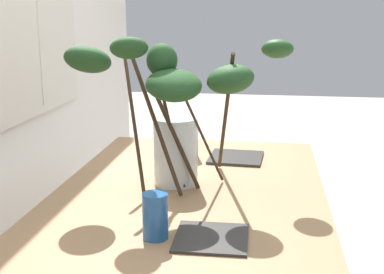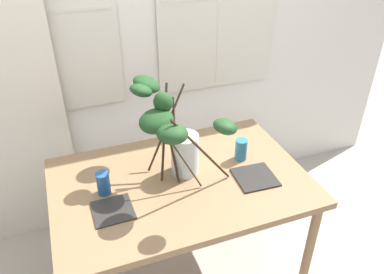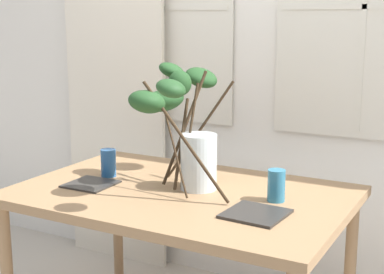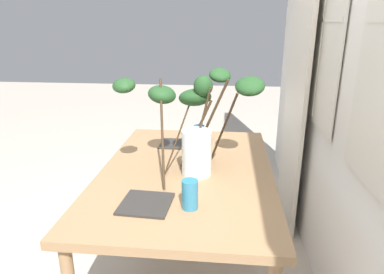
% 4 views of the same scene
% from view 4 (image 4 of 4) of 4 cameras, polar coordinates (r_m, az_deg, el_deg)
% --- Properties ---
extents(back_wall_with_windows, '(4.27, 0.14, 2.60)m').
position_cam_4_polar(back_wall_with_windows, '(1.89, 26.43, 9.02)').
color(back_wall_with_windows, silver).
rests_on(back_wall_with_windows, ground).
extents(curtain_sheer_side, '(0.70, 0.03, 2.38)m').
position_cam_4_polar(curtain_sheer_side, '(2.72, 17.12, 9.99)').
color(curtain_sheer_side, silver).
rests_on(curtain_sheer_side, ground).
extents(dining_table, '(1.43, 0.95, 0.77)m').
position_cam_4_polar(dining_table, '(1.97, -0.90, -7.29)').
color(dining_table, '#93704C').
rests_on(dining_table, ground).
extents(vase_with_branches, '(0.50, 0.80, 0.57)m').
position_cam_4_polar(vase_with_branches, '(1.85, 0.75, 3.00)').
color(vase_with_branches, silver).
rests_on(vase_with_branches, dining_table).
extents(drinking_glass_blue_left, '(0.07, 0.07, 0.13)m').
position_cam_4_polar(drinking_glass_blue_left, '(2.30, 1.15, 0.33)').
color(drinking_glass_blue_left, '#235693').
rests_on(drinking_glass_blue_left, dining_table).
extents(drinking_glass_blue_right, '(0.07, 0.07, 0.13)m').
position_cam_4_polar(drinking_glass_blue_right, '(1.53, -0.34, -9.48)').
color(drinking_glass_blue_right, teal).
rests_on(drinking_glass_blue_right, dining_table).
extents(plate_square_left, '(0.21, 0.21, 0.01)m').
position_cam_4_polar(plate_square_left, '(2.32, -2.71, -1.11)').
color(plate_square_left, '#2D2B28').
rests_on(plate_square_left, dining_table).
extents(plate_square_right, '(0.24, 0.24, 0.01)m').
position_cam_4_polar(plate_square_right, '(1.60, -7.62, -10.85)').
color(plate_square_right, '#2D2B28').
rests_on(plate_square_right, dining_table).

